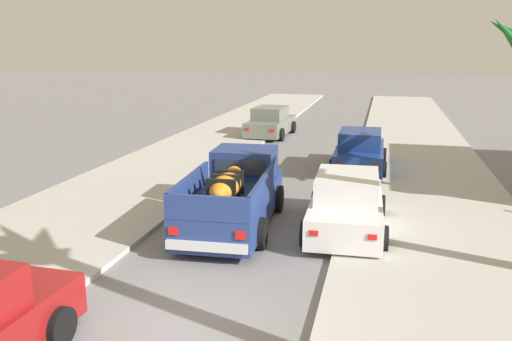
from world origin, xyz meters
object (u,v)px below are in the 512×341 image
at_px(car_left_near, 271,123).
at_px(car_left_mid, 347,205).
at_px(car_right_mid, 360,152).
at_px(pickup_truck, 234,195).

bearing_deg(car_left_near, car_left_mid, -70.33).
height_order(car_left_near, car_right_mid, same).
distance_m(car_left_near, car_right_mid, 8.37).
bearing_deg(car_right_mid, pickup_truck, -112.01).
bearing_deg(pickup_truck, car_right_mid, 67.99).
bearing_deg(pickup_truck, car_left_near, 98.16).
height_order(pickup_truck, car_left_near, pickup_truck).
bearing_deg(car_left_mid, pickup_truck, -176.65).
relative_size(car_left_mid, car_right_mid, 1.01).
bearing_deg(car_left_mid, car_right_mid, 90.12).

